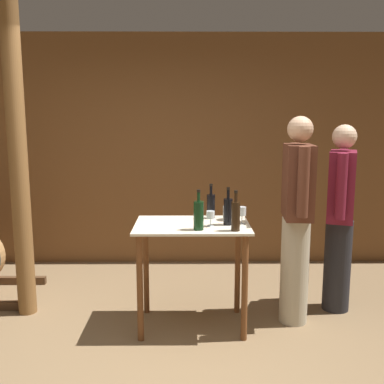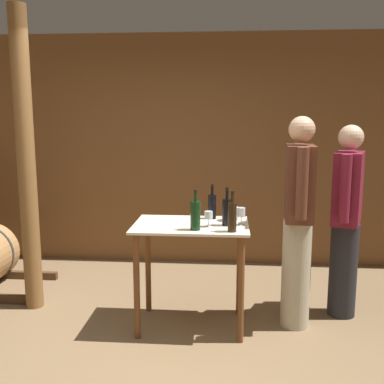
{
  "view_description": "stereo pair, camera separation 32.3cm",
  "coord_description": "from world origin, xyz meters",
  "px_view_note": "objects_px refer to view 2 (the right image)",
  "views": [
    {
      "loc": [
        0.12,
        -2.79,
        1.77
      ],
      "look_at": [
        0.15,
        0.89,
        1.14
      ],
      "focal_mm": 42.0,
      "sensor_mm": 36.0,
      "label": 1
    },
    {
      "loc": [
        0.45,
        -2.78,
        1.77
      ],
      "look_at": [
        0.15,
        0.89,
        1.14
      ],
      "focal_mm": 42.0,
      "sensor_mm": 36.0,
      "label": 2
    }
  ],
  "objects_px": {
    "wine_bottle_right": "(232,216)",
    "wine_glass_near_center": "(241,213)",
    "wooden_post": "(26,163)",
    "wine_glass_near_left": "(209,216)",
    "ice_bucket": "(231,214)",
    "wine_bottle_left": "(212,206)",
    "wine_bottle_center": "(227,211)",
    "wine_bottle_far_left": "(195,215)",
    "person_host": "(346,217)",
    "person_visitor_with_scarf": "(298,218)"
  },
  "relations": [
    {
      "from": "wine_bottle_right",
      "to": "wine_glass_near_center",
      "type": "bearing_deg",
      "value": 70.65
    },
    {
      "from": "wooden_post",
      "to": "wine_glass_near_left",
      "type": "distance_m",
      "value": 1.72
    },
    {
      "from": "wine_glass_near_center",
      "to": "ice_bucket",
      "type": "bearing_deg",
      "value": 118.29
    },
    {
      "from": "ice_bucket",
      "to": "wine_bottle_right",
      "type": "bearing_deg",
      "value": -88.93
    },
    {
      "from": "wine_bottle_left",
      "to": "wine_bottle_right",
      "type": "distance_m",
      "value": 0.46
    },
    {
      "from": "wine_bottle_left",
      "to": "wine_bottle_center",
      "type": "bearing_deg",
      "value": -61.82
    },
    {
      "from": "wooden_post",
      "to": "wine_bottle_left",
      "type": "bearing_deg",
      "value": -2.0
    },
    {
      "from": "wine_bottle_right",
      "to": "ice_bucket",
      "type": "bearing_deg",
      "value": 91.07
    },
    {
      "from": "wooden_post",
      "to": "wine_glass_near_left",
      "type": "xyz_separation_m",
      "value": [
        1.64,
        -0.35,
        -0.37
      ]
    },
    {
      "from": "wine_bottle_left",
      "to": "ice_bucket",
      "type": "xyz_separation_m",
      "value": [
        0.16,
        -0.07,
        -0.06
      ]
    },
    {
      "from": "wine_bottle_left",
      "to": "wine_bottle_center",
      "type": "height_order",
      "value": "wine_bottle_center"
    },
    {
      "from": "wine_bottle_far_left",
      "to": "wine_glass_near_left",
      "type": "relative_size",
      "value": 2.52
    },
    {
      "from": "wine_glass_near_left",
      "to": "wine_glass_near_center",
      "type": "bearing_deg",
      "value": 15.34
    },
    {
      "from": "wine_bottle_far_left",
      "to": "wine_bottle_left",
      "type": "bearing_deg",
      "value": 73.85
    },
    {
      "from": "ice_bucket",
      "to": "person_host",
      "type": "height_order",
      "value": "person_host"
    },
    {
      "from": "wine_bottle_left",
      "to": "wine_bottle_center",
      "type": "relative_size",
      "value": 0.97
    },
    {
      "from": "wooden_post",
      "to": "wine_bottle_left",
      "type": "xyz_separation_m",
      "value": [
        1.66,
        -0.06,
        -0.35
      ]
    },
    {
      "from": "wine_bottle_left",
      "to": "wine_glass_near_left",
      "type": "distance_m",
      "value": 0.29
    },
    {
      "from": "person_host",
      "to": "person_visitor_with_scarf",
      "type": "distance_m",
      "value": 0.51
    },
    {
      "from": "wine_bottle_right",
      "to": "ice_bucket",
      "type": "xyz_separation_m",
      "value": [
        -0.01,
        0.37,
        -0.06
      ]
    },
    {
      "from": "wine_glass_near_left",
      "to": "wine_glass_near_center",
      "type": "relative_size",
      "value": 0.87
    },
    {
      "from": "wine_bottle_far_left",
      "to": "ice_bucket",
      "type": "distance_m",
      "value": 0.44
    },
    {
      "from": "ice_bucket",
      "to": "person_visitor_with_scarf",
      "type": "distance_m",
      "value": 0.56
    },
    {
      "from": "wine_bottle_right",
      "to": "wine_glass_near_center",
      "type": "distance_m",
      "value": 0.23
    },
    {
      "from": "wine_bottle_center",
      "to": "person_host",
      "type": "relative_size",
      "value": 0.18
    },
    {
      "from": "wine_glass_near_center",
      "to": "wine_glass_near_left",
      "type": "bearing_deg",
      "value": -164.66
    },
    {
      "from": "wine_bottle_left",
      "to": "person_host",
      "type": "bearing_deg",
      "value": 5.31
    },
    {
      "from": "wooden_post",
      "to": "wine_glass_near_left",
      "type": "bearing_deg",
      "value": -11.97
    },
    {
      "from": "ice_bucket",
      "to": "person_host",
      "type": "relative_size",
      "value": 0.07
    },
    {
      "from": "wooden_post",
      "to": "wine_bottle_center",
      "type": "relative_size",
      "value": 8.7
    },
    {
      "from": "wine_bottle_far_left",
      "to": "ice_bucket",
      "type": "xyz_separation_m",
      "value": [
        0.28,
        0.33,
        -0.06
      ]
    },
    {
      "from": "wine_bottle_center",
      "to": "person_host",
      "type": "height_order",
      "value": "person_host"
    },
    {
      "from": "wine_glass_near_left",
      "to": "ice_bucket",
      "type": "height_order",
      "value": "wine_glass_near_left"
    },
    {
      "from": "wine_bottle_far_left",
      "to": "wine_bottle_center",
      "type": "xyz_separation_m",
      "value": [
        0.24,
        0.16,
        -0.0
      ]
    },
    {
      "from": "wine_glass_near_center",
      "to": "person_visitor_with_scarf",
      "type": "height_order",
      "value": "person_visitor_with_scarf"
    },
    {
      "from": "person_host",
      "to": "wine_glass_near_center",
      "type": "bearing_deg",
      "value": -160.43
    },
    {
      "from": "person_visitor_with_scarf",
      "to": "wine_bottle_center",
      "type": "bearing_deg",
      "value": -170.41
    },
    {
      "from": "ice_bucket",
      "to": "wine_bottle_center",
      "type": "bearing_deg",
      "value": -101.59
    },
    {
      "from": "wine_bottle_center",
      "to": "wooden_post",
      "type": "bearing_deg",
      "value": 170.6
    },
    {
      "from": "wine_bottle_center",
      "to": "wine_glass_near_left",
      "type": "distance_m",
      "value": 0.16
    },
    {
      "from": "wine_bottle_left",
      "to": "person_visitor_with_scarf",
      "type": "relative_size",
      "value": 0.17
    },
    {
      "from": "wine_glass_near_center",
      "to": "person_host",
      "type": "height_order",
      "value": "person_host"
    },
    {
      "from": "wine_bottle_far_left",
      "to": "wine_bottle_left",
      "type": "distance_m",
      "value": 0.41
    },
    {
      "from": "wooden_post",
      "to": "wine_bottle_right",
      "type": "height_order",
      "value": "wooden_post"
    },
    {
      "from": "wine_bottle_center",
      "to": "wine_glass_near_left",
      "type": "height_order",
      "value": "wine_bottle_center"
    },
    {
      "from": "wine_bottle_right",
      "to": "wine_glass_near_center",
      "type": "xyz_separation_m",
      "value": [
        0.07,
        0.21,
        -0.02
      ]
    },
    {
      "from": "ice_bucket",
      "to": "person_host",
      "type": "xyz_separation_m",
      "value": [
        1.0,
        0.17,
        -0.05
      ]
    },
    {
      "from": "wine_bottle_center",
      "to": "wine_bottle_right",
      "type": "height_order",
      "value": "wine_bottle_right"
    },
    {
      "from": "wine_glass_near_center",
      "to": "person_host",
      "type": "relative_size",
      "value": 0.09
    },
    {
      "from": "wine_glass_near_left",
      "to": "person_host",
      "type": "bearing_deg",
      "value": 18.65
    }
  ]
}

